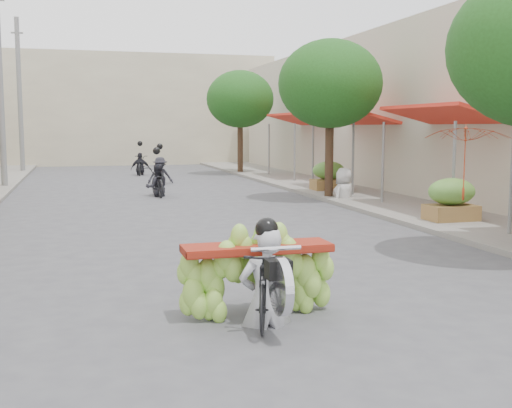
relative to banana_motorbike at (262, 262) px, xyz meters
name	(u,v)px	position (x,y,z in m)	size (l,w,h in m)	color
ground	(352,365)	(0.46, -1.71, -0.74)	(120.00, 120.00, 0.00)	#4C4C50
sidewalk_right	(360,193)	(7.46, 13.29, -0.68)	(4.00, 60.00, 0.12)	gray
shophouse_row_right	(503,110)	(12.46, 12.29, 2.26)	(9.77, 40.00, 6.00)	#B9AF99
far_building	(117,110)	(0.46, 36.29, 2.76)	(20.00, 6.00, 7.00)	#C0B698
utility_pole_far	(0,84)	(-4.94, 19.29, 3.28)	(0.60, 0.24, 8.00)	slate
utility_pole_back	(20,95)	(-4.94, 28.29, 3.28)	(0.60, 0.24, 8.00)	slate
street_tree_mid	(330,84)	(5.86, 12.29, 3.04)	(3.40, 3.40, 5.25)	#3A2719
street_tree_far	(240,99)	(5.86, 24.29, 3.04)	(3.40, 3.40, 5.25)	#3A2719
produce_crate_mid	(451,196)	(6.66, 6.29, -0.03)	(1.20, 0.88, 1.16)	olive
produce_crate_far	(329,174)	(6.66, 14.29, -0.03)	(1.20, 0.88, 1.16)	olive
banana_motorbike	(262,262)	(0.00, 0.00, 0.00)	(2.20, 1.83, 2.25)	black
market_umbrella	(468,123)	(6.44, 5.40, 1.74)	(2.31, 2.31, 1.77)	#A53416
pedestrian	(344,168)	(6.18, 11.75, 0.35)	(1.11, 0.99, 1.94)	silver
bg_motorbike_a	(157,175)	(0.49, 14.85, -0.02)	(0.82, 1.79, 1.95)	black
bg_motorbike_b	(160,163)	(1.23, 19.92, 0.13)	(1.06, 1.52, 1.95)	black
bg_motorbike_c	(140,159)	(0.87, 24.93, 0.04)	(1.05, 1.77, 1.95)	black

